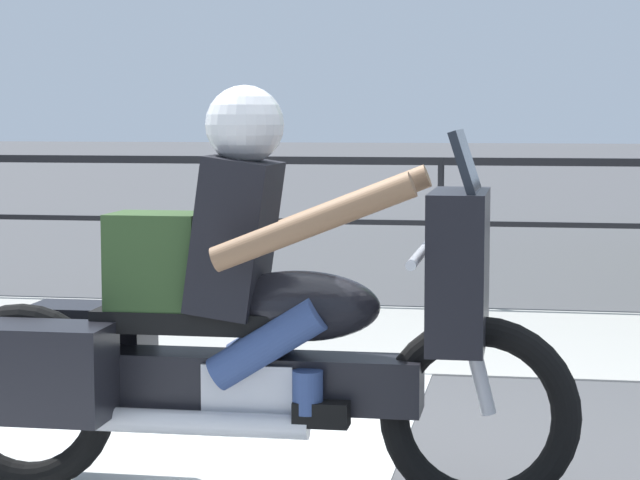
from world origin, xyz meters
TOP-DOWN VIEW (x-y plane):
  - sidewalk_band at (0.00, 3.40)m, footprint 44.00×2.40m
  - fence_railing at (0.00, 4.92)m, footprint 36.00×0.05m
  - motorcycle at (-0.37, -0.20)m, footprint 2.47×0.76m

SIDE VIEW (x-z plane):
  - sidewalk_band at x=0.00m, z-range 0.00..0.01m
  - motorcycle at x=-0.37m, z-range -0.10..1.46m
  - fence_railing at x=0.00m, z-range 0.32..1.45m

